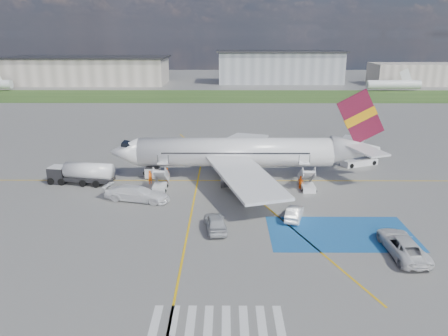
{
  "coord_description": "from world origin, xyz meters",
  "views": [
    {
      "loc": [
        -1.21,
        -43.01,
        18.66
      ],
      "look_at": [
        -1.47,
        6.33,
        3.5
      ],
      "focal_mm": 35.0,
      "sensor_mm": 36.0,
      "label": 1
    }
  ],
  "objects_px": {
    "airliner": "(246,152)",
    "fuel_tanker": "(82,175)",
    "belt_loader": "(359,162)",
    "car_silver_b": "(294,213)",
    "gpu_cart": "(153,174)",
    "car_silver_a": "(215,222)",
    "van_white_a": "(403,242)",
    "van_white_b": "(137,191)"
  },
  "relations": [
    {
      "from": "gpu_cart",
      "to": "van_white_a",
      "type": "height_order",
      "value": "van_white_a"
    },
    {
      "from": "airliner",
      "to": "gpu_cart",
      "type": "height_order",
      "value": "airliner"
    },
    {
      "from": "car_silver_a",
      "to": "gpu_cart",
      "type": "bearing_deg",
      "value": -70.47
    },
    {
      "from": "fuel_tanker",
      "to": "van_white_b",
      "type": "distance_m",
      "value": 10.18
    },
    {
      "from": "airliner",
      "to": "van_white_a",
      "type": "bearing_deg",
      "value": -59.62
    },
    {
      "from": "airliner",
      "to": "fuel_tanker",
      "type": "distance_m",
      "value": 21.84
    },
    {
      "from": "car_silver_b",
      "to": "van_white_a",
      "type": "xyz_separation_m",
      "value": [
        8.45,
        -7.43,
        0.36
      ]
    },
    {
      "from": "belt_loader",
      "to": "car_silver_b",
      "type": "height_order",
      "value": "belt_loader"
    },
    {
      "from": "airliner",
      "to": "van_white_a",
      "type": "height_order",
      "value": "airliner"
    },
    {
      "from": "gpu_cart",
      "to": "car_silver_a",
      "type": "relative_size",
      "value": 0.41
    },
    {
      "from": "gpu_cart",
      "to": "van_white_b",
      "type": "height_order",
      "value": "van_white_b"
    },
    {
      "from": "fuel_tanker",
      "to": "belt_loader",
      "type": "xyz_separation_m",
      "value": [
        38.59,
        8.73,
        -0.78
      ]
    },
    {
      "from": "van_white_a",
      "to": "airliner",
      "type": "bearing_deg",
      "value": -60.25
    },
    {
      "from": "fuel_tanker",
      "to": "gpu_cart",
      "type": "xyz_separation_m",
      "value": [
        8.86,
        2.18,
        -0.5
      ]
    },
    {
      "from": "car_silver_a",
      "to": "belt_loader",
      "type": "bearing_deg",
      "value": -141.9
    },
    {
      "from": "gpu_cart",
      "to": "airliner",
      "type": "bearing_deg",
      "value": 10.38
    },
    {
      "from": "car_silver_b",
      "to": "fuel_tanker",
      "type": "bearing_deg",
      "value": -6.65
    },
    {
      "from": "airliner",
      "to": "belt_loader",
      "type": "xyz_separation_m",
      "value": [
        17.12,
        5.35,
        -2.95
      ]
    },
    {
      "from": "fuel_tanker",
      "to": "van_white_b",
      "type": "height_order",
      "value": "fuel_tanker"
    },
    {
      "from": "airliner",
      "to": "fuel_tanker",
      "type": "xyz_separation_m",
      "value": [
        -21.47,
        -3.38,
        -2.18
      ]
    },
    {
      "from": "car_silver_b",
      "to": "van_white_a",
      "type": "height_order",
      "value": "van_white_a"
    },
    {
      "from": "airliner",
      "to": "gpu_cart",
      "type": "distance_m",
      "value": 12.94
    },
    {
      "from": "fuel_tanker",
      "to": "gpu_cart",
      "type": "relative_size",
      "value": 4.33
    },
    {
      "from": "gpu_cart",
      "to": "belt_loader",
      "type": "xyz_separation_m",
      "value": [
        29.73,
        6.55,
        -0.28
      ]
    },
    {
      "from": "car_silver_a",
      "to": "car_silver_b",
      "type": "relative_size",
      "value": 1.15
    },
    {
      "from": "car_silver_b",
      "to": "van_white_a",
      "type": "distance_m",
      "value": 11.26
    },
    {
      "from": "fuel_tanker",
      "to": "car_silver_b",
      "type": "bearing_deg",
      "value": -13.8
    },
    {
      "from": "car_silver_a",
      "to": "van_white_a",
      "type": "distance_m",
      "value": 17.34
    },
    {
      "from": "belt_loader",
      "to": "van_white_a",
      "type": "xyz_separation_m",
      "value": [
        -4.22,
        -27.36,
        0.63
      ]
    },
    {
      "from": "car_silver_a",
      "to": "van_white_a",
      "type": "height_order",
      "value": "van_white_a"
    },
    {
      "from": "belt_loader",
      "to": "van_white_a",
      "type": "height_order",
      "value": "van_white_a"
    },
    {
      "from": "gpu_cart",
      "to": "car_silver_b",
      "type": "relative_size",
      "value": 0.47
    },
    {
      "from": "fuel_tanker",
      "to": "van_white_a",
      "type": "height_order",
      "value": "fuel_tanker"
    },
    {
      "from": "gpu_cart",
      "to": "car_silver_a",
      "type": "bearing_deg",
      "value": -56.33
    },
    {
      "from": "belt_loader",
      "to": "airliner",
      "type": "bearing_deg",
      "value": 174.47
    },
    {
      "from": "belt_loader",
      "to": "fuel_tanker",
      "type": "bearing_deg",
      "value": 169.87
    },
    {
      "from": "airliner",
      "to": "van_white_b",
      "type": "bearing_deg",
      "value": -144.88
    },
    {
      "from": "gpu_cart",
      "to": "belt_loader",
      "type": "height_order",
      "value": "belt_loader"
    },
    {
      "from": "gpu_cart",
      "to": "fuel_tanker",
      "type": "bearing_deg",
      "value": -161.21
    },
    {
      "from": "airliner",
      "to": "belt_loader",
      "type": "height_order",
      "value": "airliner"
    },
    {
      "from": "fuel_tanker",
      "to": "belt_loader",
      "type": "distance_m",
      "value": 39.57
    },
    {
      "from": "airliner",
      "to": "belt_loader",
      "type": "distance_m",
      "value": 18.18
    }
  ]
}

